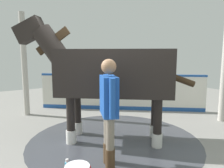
% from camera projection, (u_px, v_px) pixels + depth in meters
% --- Properties ---
extents(ground_plane, '(16.00, 16.00, 0.02)m').
position_uv_depth(ground_plane, '(119.00, 147.00, 4.01)').
color(ground_plane, gray).
extents(wet_patch, '(3.50, 3.50, 0.00)m').
position_uv_depth(wet_patch, '(114.00, 140.00, 4.33)').
color(wet_patch, '#42444C').
rests_on(wet_patch, ground).
extents(barrier_wall, '(3.29, 4.13, 1.15)m').
position_uv_depth(barrier_wall, '(121.00, 93.00, 6.63)').
color(barrier_wall, silver).
rests_on(barrier_wall, ground).
extents(roof_post_near, '(0.16, 0.16, 2.93)m').
position_uv_depth(roof_post_near, '(24.00, 65.00, 5.94)').
color(roof_post_near, '#B7B2A8').
rests_on(roof_post_near, ground).
extents(horse, '(2.41, 2.94, 2.51)m').
position_uv_depth(horse, '(108.00, 73.00, 4.15)').
color(horse, black).
rests_on(horse, ground).
extents(handler, '(0.64, 0.39, 1.69)m').
position_uv_depth(handler, '(109.00, 106.00, 3.17)').
color(handler, '#47331E').
rests_on(handler, ground).
extents(bottle_shampoo, '(0.07, 0.07, 0.25)m').
position_uv_depth(bottle_shampoo, '(67.00, 168.00, 3.04)').
color(bottle_shampoo, '#3399CC').
rests_on(bottle_shampoo, ground).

